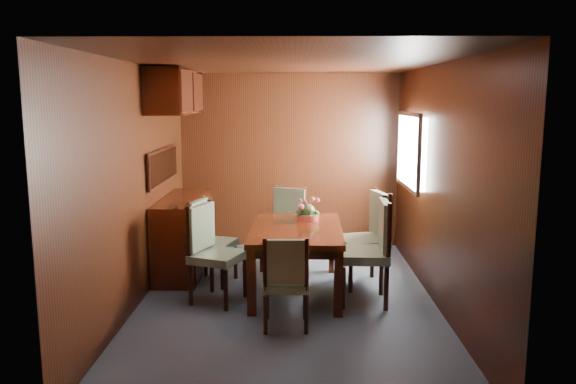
{
  "coord_description": "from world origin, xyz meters",
  "views": [
    {
      "loc": [
        0.07,
        -5.5,
        2.05
      ],
      "look_at": [
        0.0,
        0.53,
        1.05
      ],
      "focal_mm": 35.0,
      "sensor_mm": 36.0,
      "label": 1
    }
  ],
  "objects_px": {
    "chair_head": "(286,278)",
    "chair_right_near": "(372,245)",
    "dining_table": "(297,236)",
    "chair_left_near": "(211,247)",
    "sideboard": "(184,235)",
    "flower_centerpiece": "(307,209)"
  },
  "relations": [
    {
      "from": "chair_right_near",
      "to": "sideboard",
      "type": "bearing_deg",
      "value": 66.88
    },
    {
      "from": "sideboard",
      "to": "chair_head",
      "type": "height_order",
      "value": "sideboard"
    },
    {
      "from": "dining_table",
      "to": "chair_head",
      "type": "relative_size",
      "value": 1.76
    },
    {
      "from": "chair_left_near",
      "to": "chair_head",
      "type": "xyz_separation_m",
      "value": [
        0.77,
        -0.74,
        -0.08
      ]
    },
    {
      "from": "dining_table",
      "to": "flower_centerpiece",
      "type": "distance_m",
      "value": 0.41
    },
    {
      "from": "chair_head",
      "to": "chair_right_near",
      "type": "bearing_deg",
      "value": 38.48
    },
    {
      "from": "chair_left_near",
      "to": "flower_centerpiece",
      "type": "distance_m",
      "value": 1.19
    },
    {
      "from": "sideboard",
      "to": "chair_head",
      "type": "distance_m",
      "value": 2.11
    },
    {
      "from": "sideboard",
      "to": "flower_centerpiece",
      "type": "distance_m",
      "value": 1.56
    },
    {
      "from": "sideboard",
      "to": "flower_centerpiece",
      "type": "bearing_deg",
      "value": -14.36
    },
    {
      "from": "dining_table",
      "to": "chair_right_near",
      "type": "xyz_separation_m",
      "value": [
        0.76,
        -0.32,
        -0.01
      ]
    },
    {
      "from": "sideboard",
      "to": "chair_right_near",
      "type": "xyz_separation_m",
      "value": [
        2.1,
        -1.01,
        0.15
      ]
    },
    {
      "from": "chair_left_near",
      "to": "chair_right_near",
      "type": "bearing_deg",
      "value": 110.27
    },
    {
      "from": "chair_head",
      "to": "flower_centerpiece",
      "type": "relative_size",
      "value": 3.25
    },
    {
      "from": "chair_right_near",
      "to": "chair_head",
      "type": "distance_m",
      "value": 1.11
    },
    {
      "from": "sideboard",
      "to": "chair_head",
      "type": "bearing_deg",
      "value": -53.88
    },
    {
      "from": "dining_table",
      "to": "chair_head",
      "type": "xyz_separation_m",
      "value": [
        -0.1,
        -1.02,
        -0.13
      ]
    },
    {
      "from": "sideboard",
      "to": "flower_centerpiece",
      "type": "xyz_separation_m",
      "value": [
        1.46,
        -0.37,
        0.39
      ]
    },
    {
      "from": "sideboard",
      "to": "flower_centerpiece",
      "type": "relative_size",
      "value": 5.21
    },
    {
      "from": "sideboard",
      "to": "dining_table",
      "type": "relative_size",
      "value": 0.91
    },
    {
      "from": "chair_right_near",
      "to": "chair_head",
      "type": "xyz_separation_m",
      "value": [
        -0.86,
        -0.7,
        -0.11
      ]
    },
    {
      "from": "chair_right_near",
      "to": "chair_left_near",
      "type": "bearing_deg",
      "value": 91.08
    }
  ]
}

